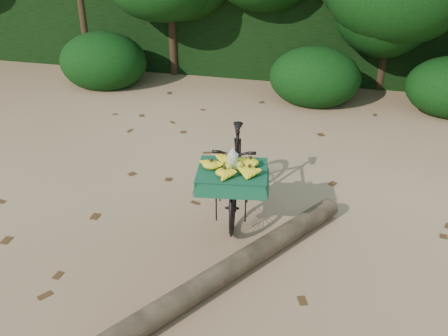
# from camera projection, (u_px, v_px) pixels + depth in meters

# --- Properties ---
(ground) EXTENTS (80.00, 80.00, 0.00)m
(ground) POSITION_uv_depth(u_px,v_px,m) (165.00, 204.00, 6.08)
(ground) COLOR tan
(ground) RESTS_ON ground
(vendor_bicycle) EXTENTS (0.89, 1.85, 1.05)m
(vendor_bicycle) POSITION_uv_depth(u_px,v_px,m) (236.00, 172.00, 5.74)
(vendor_bicycle) COLOR black
(vendor_bicycle) RESTS_ON ground
(fallen_log) EXTENTS (1.93, 2.83, 0.23)m
(fallen_log) POSITION_uv_depth(u_px,v_px,m) (237.00, 265.00, 4.86)
(fallen_log) COLOR brown
(fallen_log) RESTS_ON ground
(hedge_backdrop) EXTENTS (26.00, 1.80, 1.80)m
(hedge_backdrop) POSITION_uv_depth(u_px,v_px,m) (259.00, 31.00, 11.04)
(hedge_backdrop) COLOR black
(hedge_backdrop) RESTS_ON ground
(bush_clumps) EXTENTS (8.80, 1.70, 0.90)m
(bush_clumps) POSITION_uv_depth(u_px,v_px,m) (264.00, 76.00, 9.44)
(bush_clumps) COLOR black
(bush_clumps) RESTS_ON ground
(leaf_litter) EXTENTS (7.00, 7.30, 0.01)m
(leaf_litter) POSITION_uv_depth(u_px,v_px,m) (182.00, 180.00, 6.64)
(leaf_litter) COLOR #432811
(leaf_litter) RESTS_ON ground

